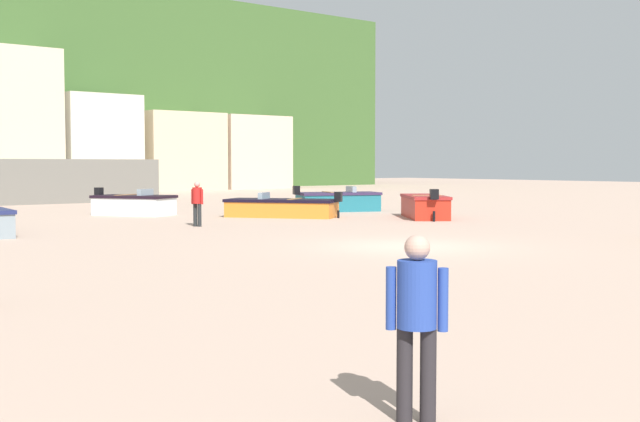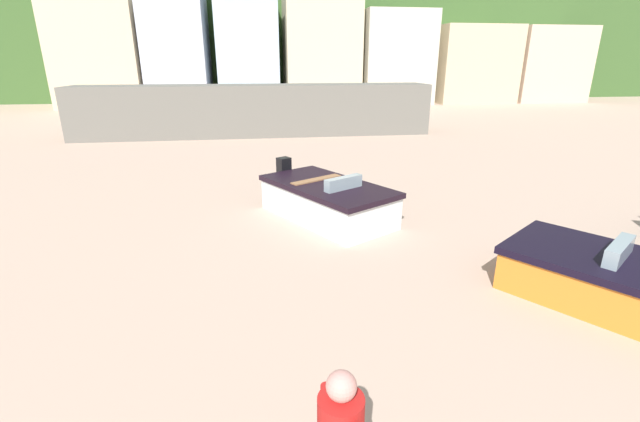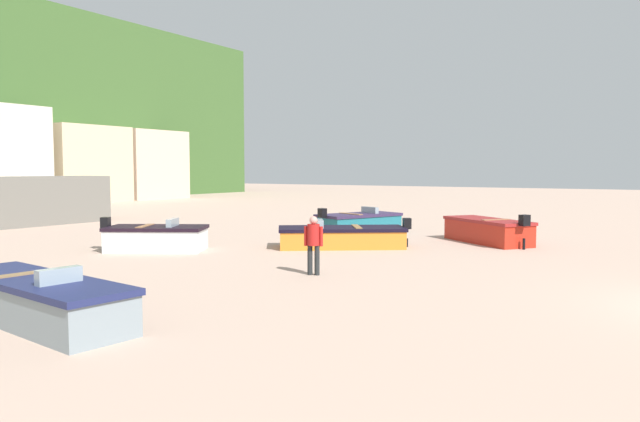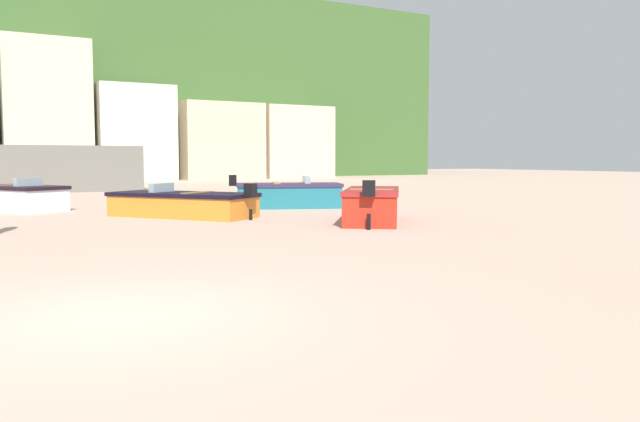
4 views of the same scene
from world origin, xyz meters
name	(u,v)px [view 4 (image 4 of 4)]	position (x,y,z in m)	size (l,w,h in m)	color
ground_plane	(118,317)	(0.00, 0.00, 0.00)	(160.00, 160.00, 0.00)	tan
townhouse_centre	(45,112)	(4.51, 47.06, 5.45)	(6.28, 6.12, 10.89)	beige
townhouse_centre_right	(133,134)	(11.13, 46.56, 3.89)	(6.11, 5.11, 7.78)	beige
townhouse_right	(214,142)	(18.52, 47.43, 3.33)	(7.09, 6.85, 6.67)	#CDB891
townhouse_far_right	(289,143)	(25.77, 46.88, 3.32)	(6.73, 5.76, 6.63)	beige
boat_white_0	(18,198)	(0.23, 17.08, 0.45)	(3.22, 3.82, 1.19)	white
boat_teal_1	(288,195)	(9.05, 13.69, 0.47)	(4.20, 3.01, 1.22)	#1D6878
boat_orange_4	(183,204)	(4.50, 11.92, 0.39)	(4.16, 4.80, 1.08)	orange
boat_red_5	(372,205)	(8.77, 7.76, 0.48)	(3.58, 4.10, 1.26)	red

